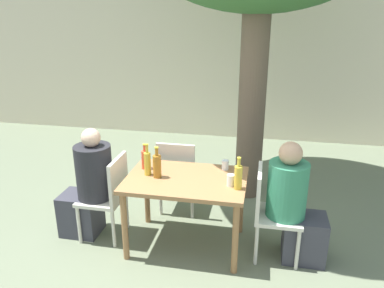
{
  "coord_description": "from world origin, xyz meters",
  "views": [
    {
      "loc": [
        0.71,
        -3.26,
        2.31
      ],
      "look_at": [
        0.0,
        0.3,
        1.01
      ],
      "focal_mm": 35.0,
      "sensor_mm": 36.0,
      "label": 1
    }
  ],
  "objects_px": {
    "drinking_glass_1": "(144,159)",
    "drinking_glass_0": "(231,180)",
    "drinking_glass_2": "(225,165)",
    "patio_chair_2": "(178,172)",
    "amber_bottle_2": "(157,165)",
    "patio_chair_0": "(109,193)",
    "soda_bottle_0": "(145,159)",
    "patio_chair_1": "(270,208)",
    "oil_cruet_3": "(147,163)",
    "oil_cruet_1": "(238,177)",
    "person_seated_0": "(88,188)",
    "person_seated_1": "(295,208)",
    "dining_table_front": "(186,187)"
  },
  "relations": [
    {
      "from": "patio_chair_2",
      "to": "oil_cruet_3",
      "type": "height_order",
      "value": "oil_cruet_3"
    },
    {
      "from": "amber_bottle_2",
      "to": "patio_chair_0",
      "type": "bearing_deg",
      "value": 176.99
    },
    {
      "from": "patio_chair_1",
      "to": "person_seated_0",
      "type": "distance_m",
      "value": 1.87
    },
    {
      "from": "dining_table_front",
      "to": "drinking_glass_2",
      "type": "distance_m",
      "value": 0.48
    },
    {
      "from": "dining_table_front",
      "to": "drinking_glass_2",
      "type": "xyz_separation_m",
      "value": [
        0.35,
        0.29,
        0.15
      ]
    },
    {
      "from": "soda_bottle_0",
      "to": "drinking_glass_1",
      "type": "distance_m",
      "value": 0.17
    },
    {
      "from": "patio_chair_0",
      "to": "soda_bottle_0",
      "type": "xyz_separation_m",
      "value": [
        0.36,
        0.15,
        0.35
      ]
    },
    {
      "from": "dining_table_front",
      "to": "patio_chair_0",
      "type": "distance_m",
      "value": 0.83
    },
    {
      "from": "drinking_glass_0",
      "to": "oil_cruet_3",
      "type": "bearing_deg",
      "value": 174.16
    },
    {
      "from": "drinking_glass_1",
      "to": "drinking_glass_2",
      "type": "height_order",
      "value": "drinking_glass_2"
    },
    {
      "from": "patio_chair_0",
      "to": "oil_cruet_1",
      "type": "relative_size",
      "value": 2.94
    },
    {
      "from": "person_seated_1",
      "to": "oil_cruet_1",
      "type": "height_order",
      "value": "person_seated_1"
    },
    {
      "from": "oil_cruet_3",
      "to": "drinking_glass_0",
      "type": "distance_m",
      "value": 0.84
    },
    {
      "from": "person_seated_0",
      "to": "drinking_glass_2",
      "type": "xyz_separation_m",
      "value": [
        1.4,
        0.29,
        0.26
      ]
    },
    {
      "from": "drinking_glass_2",
      "to": "oil_cruet_1",
      "type": "bearing_deg",
      "value": -68.5
    },
    {
      "from": "person_seated_1",
      "to": "dining_table_front",
      "type": "bearing_deg",
      "value": 90.0
    },
    {
      "from": "patio_chair_1",
      "to": "soda_bottle_0",
      "type": "relative_size",
      "value": 3.36
    },
    {
      "from": "patio_chair_0",
      "to": "oil_cruet_3",
      "type": "bearing_deg",
      "value": 90.74
    },
    {
      "from": "dining_table_front",
      "to": "oil_cruet_3",
      "type": "xyz_separation_m",
      "value": [
        -0.39,
        0.01,
        0.23
      ]
    },
    {
      "from": "person_seated_0",
      "to": "drinking_glass_2",
      "type": "bearing_deg",
      "value": 101.71
    },
    {
      "from": "patio_chair_0",
      "to": "oil_cruet_1",
      "type": "bearing_deg",
      "value": 84.51
    },
    {
      "from": "patio_chair_2",
      "to": "drinking_glass_1",
      "type": "height_order",
      "value": "patio_chair_2"
    },
    {
      "from": "oil_cruet_3",
      "to": "drinking_glass_0",
      "type": "relative_size",
      "value": 2.91
    },
    {
      "from": "person_seated_1",
      "to": "oil_cruet_1",
      "type": "distance_m",
      "value": 0.65
    },
    {
      "from": "drinking_glass_2",
      "to": "patio_chair_1",
      "type": "bearing_deg",
      "value": -31.75
    },
    {
      "from": "soda_bottle_0",
      "to": "oil_cruet_1",
      "type": "bearing_deg",
      "value": -16.04
    },
    {
      "from": "drinking_glass_1",
      "to": "soda_bottle_0",
      "type": "bearing_deg",
      "value": -67.55
    },
    {
      "from": "patio_chair_0",
      "to": "soda_bottle_0",
      "type": "relative_size",
      "value": 3.36
    },
    {
      "from": "patio_chair_2",
      "to": "amber_bottle_2",
      "type": "relative_size",
      "value": 2.87
    },
    {
      "from": "person_seated_1",
      "to": "drinking_glass_1",
      "type": "relative_size",
      "value": 13.78
    },
    {
      "from": "dining_table_front",
      "to": "patio_chair_1",
      "type": "height_order",
      "value": "patio_chair_1"
    },
    {
      "from": "drinking_glass_0",
      "to": "drinking_glass_2",
      "type": "bearing_deg",
      "value": 104.1
    },
    {
      "from": "patio_chair_0",
      "to": "amber_bottle_2",
      "type": "bearing_deg",
      "value": 86.99
    },
    {
      "from": "patio_chair_1",
      "to": "patio_chair_0",
      "type": "bearing_deg",
      "value": 90.0
    },
    {
      "from": "patio_chair_2",
      "to": "soda_bottle_0",
      "type": "height_order",
      "value": "soda_bottle_0"
    },
    {
      "from": "drinking_glass_1",
      "to": "drinking_glass_0",
      "type": "bearing_deg",
      "value": -21.55
    },
    {
      "from": "patio_chair_1",
      "to": "oil_cruet_3",
      "type": "bearing_deg",
      "value": 89.74
    },
    {
      "from": "person_seated_1",
      "to": "oil_cruet_3",
      "type": "bearing_deg",
      "value": 89.78
    },
    {
      "from": "patio_chair_2",
      "to": "amber_bottle_2",
      "type": "height_order",
      "value": "amber_bottle_2"
    },
    {
      "from": "amber_bottle_2",
      "to": "drinking_glass_1",
      "type": "xyz_separation_m",
      "value": [
        -0.25,
        0.33,
        -0.08
      ]
    },
    {
      "from": "person_seated_0",
      "to": "soda_bottle_0",
      "type": "bearing_deg",
      "value": 104.7
    },
    {
      "from": "drinking_glass_0",
      "to": "drinking_glass_2",
      "type": "xyz_separation_m",
      "value": [
        -0.09,
        0.37,
        -0.01
      ]
    },
    {
      "from": "oil_cruet_1",
      "to": "amber_bottle_2",
      "type": "distance_m",
      "value": 0.8
    },
    {
      "from": "amber_bottle_2",
      "to": "drinking_glass_2",
      "type": "bearing_deg",
      "value": 26.74
    },
    {
      "from": "dining_table_front",
      "to": "oil_cruet_3",
      "type": "bearing_deg",
      "value": 179.19
    },
    {
      "from": "patio_chair_0",
      "to": "person_seated_0",
      "type": "bearing_deg",
      "value": -90.0
    },
    {
      "from": "dining_table_front",
      "to": "patio_chair_1",
      "type": "xyz_separation_m",
      "value": [
        0.82,
        0.0,
        -0.14
      ]
    },
    {
      "from": "patio_chair_1",
      "to": "drinking_glass_0",
      "type": "height_order",
      "value": "patio_chair_1"
    },
    {
      "from": "dining_table_front",
      "to": "soda_bottle_0",
      "type": "distance_m",
      "value": 0.53
    },
    {
      "from": "soda_bottle_0",
      "to": "oil_cruet_1",
      "type": "distance_m",
      "value": 1.02
    }
  ]
}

